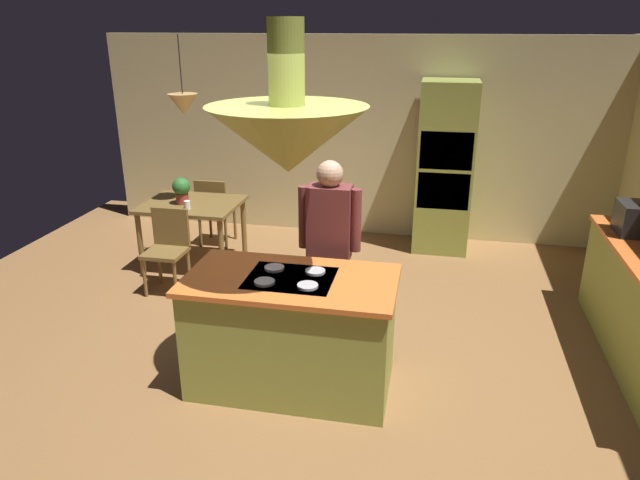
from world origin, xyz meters
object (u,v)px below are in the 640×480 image
at_px(chair_by_back_wall, 214,207).
at_px(cup_on_table, 187,205).
at_px(oven_tower, 445,168).
at_px(chair_facing_island, 168,244).
at_px(dining_table, 192,211).
at_px(kitchen_island, 292,332).
at_px(person_at_island, 329,243).
at_px(potted_plant_on_table, 181,189).

distance_m(chair_by_back_wall, cup_on_table, 0.93).
xyz_separation_m(oven_tower, chair_facing_island, (-2.80, -1.80, -0.53)).
bearing_deg(chair_by_back_wall, dining_table, 90.00).
bearing_deg(dining_table, oven_tower, 22.20).
relative_size(kitchen_island, person_at_island, 0.96).
distance_m(person_at_island, cup_on_table, 2.17).
relative_size(person_at_island, potted_plant_on_table, 5.49).
distance_m(chair_facing_island, potted_plant_on_table, 0.75).
distance_m(chair_facing_island, chair_by_back_wall, 1.32).
height_order(dining_table, person_at_island, person_at_island).
distance_m(kitchen_island, cup_on_table, 2.53).
bearing_deg(cup_on_table, chair_by_back_wall, 93.20).
distance_m(chair_facing_island, cup_on_table, 0.54).
bearing_deg(potted_plant_on_table, kitchen_island, -48.99).
relative_size(person_at_island, cup_on_table, 18.31).
distance_m(dining_table, person_at_island, 2.35).
relative_size(kitchen_island, chair_by_back_wall, 1.81).
distance_m(kitchen_island, potted_plant_on_table, 2.76).
xyz_separation_m(dining_table, person_at_island, (1.86, -1.40, 0.29)).
bearing_deg(oven_tower, person_at_island, -110.24).
distance_m(oven_tower, person_at_island, 2.71).
bearing_deg(potted_plant_on_table, dining_table, 30.52).
relative_size(dining_table, potted_plant_on_table, 3.59).
bearing_deg(dining_table, chair_facing_island, -90.00).
height_order(oven_tower, person_at_island, oven_tower).
relative_size(oven_tower, chair_facing_island, 2.37).
bearing_deg(chair_by_back_wall, kitchen_island, 121.65).
bearing_deg(chair_by_back_wall, chair_facing_island, 90.00).
height_order(oven_tower, cup_on_table, oven_tower).
bearing_deg(cup_on_table, person_at_island, -33.16).
height_order(person_at_island, chair_by_back_wall, person_at_island).
bearing_deg(person_at_island, chair_by_back_wall, 132.09).
height_order(person_at_island, chair_facing_island, person_at_island).
xyz_separation_m(kitchen_island, chair_by_back_wall, (-1.70, 2.76, 0.04)).
bearing_deg(oven_tower, chair_facing_island, -147.25).
distance_m(dining_table, potted_plant_on_table, 0.29).
distance_m(dining_table, chair_by_back_wall, 0.68).
height_order(person_at_island, potted_plant_on_table, person_at_island).
height_order(chair_facing_island, chair_by_back_wall, same).
bearing_deg(cup_on_table, potted_plant_on_table, 128.10).
bearing_deg(oven_tower, kitchen_island, -108.74).
xyz_separation_m(chair_facing_island, chair_by_back_wall, (0.00, 1.32, 0.00)).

